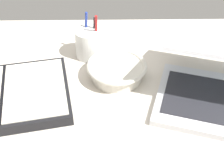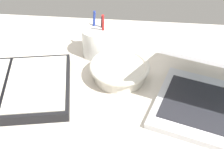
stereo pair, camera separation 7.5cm
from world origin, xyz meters
The scene contains 5 objects.
desk_top centered at (0.00, 0.00, 1.00)cm, with size 140.00×100.00×2.00cm, color beige.
laptop centered at (31.78, 4.98, 7.35)cm, with size 39.95×40.19×18.22cm.
bowl centered at (4.33, 14.68, 4.84)cm, with size 17.82×17.82×5.03cm.
pen_cup centered at (-4.22, 26.12, 6.85)cm, with size 8.72×8.72×15.44cm.
planner centered at (-26.83, 4.98, 3.59)cm, with size 39.70×32.40×3.37cm.
Camera 2 is at (9.31, -57.58, 61.69)cm, focal length 50.00 mm.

